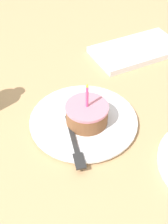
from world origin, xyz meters
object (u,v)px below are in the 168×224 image
(fork, at_px, (75,144))
(marble_board, at_px, (136,50))
(cake_slice, at_px, (87,114))
(plate, at_px, (84,121))

(fork, height_order, marble_board, same)
(marble_board, bearing_deg, cake_slice, -142.88)
(plate, bearing_deg, cake_slice, -70.44)
(plate, height_order, cake_slice, cake_slice)
(plate, distance_m, cake_slice, 0.04)
(fork, distance_m, marble_board, 0.47)
(cake_slice, bearing_deg, fork, -136.52)
(plate, relative_size, fork, 1.64)
(cake_slice, xyz_separation_m, fork, (-0.06, -0.06, -0.02))
(cake_slice, distance_m, fork, 0.09)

